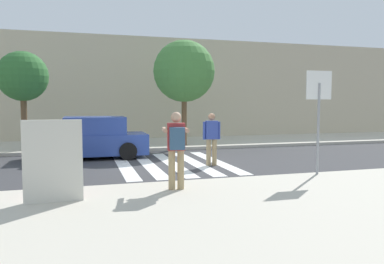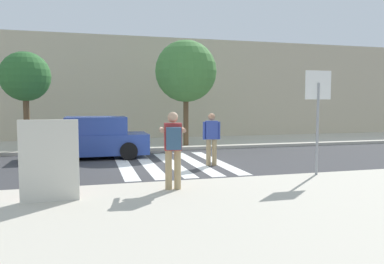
# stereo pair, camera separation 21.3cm
# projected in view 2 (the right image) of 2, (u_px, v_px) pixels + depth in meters

# --- Properties ---
(ground_plane) EXTENTS (120.00, 120.00, 0.00)m
(ground_plane) POSITION_uv_depth(u_px,v_px,m) (173.00, 165.00, 12.54)
(ground_plane) COLOR #38383A
(sidewalk_near) EXTENTS (60.00, 6.00, 0.14)m
(sidewalk_near) POSITION_uv_depth(u_px,v_px,m) (249.00, 216.00, 6.57)
(sidewalk_near) COLOR beige
(sidewalk_near) RESTS_ON ground
(sidewalk_far) EXTENTS (60.00, 4.80, 0.14)m
(sidewalk_far) POSITION_uv_depth(u_px,v_px,m) (147.00, 144.00, 18.31)
(sidewalk_far) COLOR beige
(sidewalk_far) RESTS_ON ground
(building_facade_far) EXTENTS (56.00, 4.00, 5.68)m
(building_facade_far) POSITION_uv_depth(u_px,v_px,m) (136.00, 90.00, 22.33)
(building_facade_far) COLOR beige
(building_facade_far) RESTS_ON ground
(crosswalk_stripe_0) EXTENTS (0.44, 5.20, 0.01)m
(crosswalk_stripe_0) POSITION_uv_depth(u_px,v_px,m) (124.00, 166.00, 12.31)
(crosswalk_stripe_0) COLOR silver
(crosswalk_stripe_0) RESTS_ON ground
(crosswalk_stripe_1) EXTENTS (0.44, 5.20, 0.01)m
(crosswalk_stripe_1) POSITION_uv_depth(u_px,v_px,m) (149.00, 165.00, 12.52)
(crosswalk_stripe_1) COLOR silver
(crosswalk_stripe_1) RESTS_ON ground
(crosswalk_stripe_2) EXTENTS (0.44, 5.20, 0.01)m
(crosswalk_stripe_2) POSITION_uv_depth(u_px,v_px,m) (172.00, 164.00, 12.73)
(crosswalk_stripe_2) COLOR silver
(crosswalk_stripe_2) RESTS_ON ground
(crosswalk_stripe_3) EXTENTS (0.44, 5.20, 0.01)m
(crosswalk_stripe_3) POSITION_uv_depth(u_px,v_px,m) (195.00, 163.00, 12.94)
(crosswalk_stripe_3) COLOR silver
(crosswalk_stripe_3) RESTS_ON ground
(crosswalk_stripe_4) EXTENTS (0.44, 5.20, 0.01)m
(crosswalk_stripe_4) POSITION_uv_depth(u_px,v_px,m) (216.00, 162.00, 13.15)
(crosswalk_stripe_4) COLOR silver
(crosswalk_stripe_4) RESTS_ON ground
(stop_sign) EXTENTS (0.76, 0.08, 2.78)m
(stop_sign) POSITION_uv_depth(u_px,v_px,m) (318.00, 99.00, 9.92)
(stop_sign) COLOR gray
(stop_sign) RESTS_ON sidewalk_near
(photographer_with_backpack) EXTENTS (0.66, 0.90, 1.72)m
(photographer_with_backpack) POSITION_uv_depth(u_px,v_px,m) (173.00, 144.00, 8.24)
(photographer_with_backpack) COLOR tan
(photographer_with_backpack) RESTS_ON sidewalk_near
(pedestrian_crossing) EXTENTS (0.57, 0.29, 1.72)m
(pedestrian_crossing) POSITION_uv_depth(u_px,v_px,m) (212.00, 136.00, 12.27)
(pedestrian_crossing) COLOR tan
(pedestrian_crossing) RESTS_ON ground
(parked_car_blue) EXTENTS (4.10, 1.92, 1.55)m
(parked_car_blue) POSITION_uv_depth(u_px,v_px,m) (93.00, 139.00, 14.03)
(parked_car_blue) COLOR #284293
(parked_car_blue) RESTS_ON ground
(street_tree_west) EXTENTS (2.01, 2.01, 4.01)m
(street_tree_west) POSITION_uv_depth(u_px,v_px,m) (25.00, 77.00, 15.19)
(street_tree_west) COLOR brown
(street_tree_west) RESTS_ON sidewalk_far
(street_tree_center) EXTENTS (2.77, 2.77, 4.74)m
(street_tree_center) POSITION_uv_depth(u_px,v_px,m) (186.00, 71.00, 16.84)
(street_tree_center) COLOR brown
(street_tree_center) RESTS_ON sidewalk_far
(advertising_board) EXTENTS (1.10, 0.11, 1.60)m
(advertising_board) POSITION_uv_depth(u_px,v_px,m) (49.00, 161.00, 7.27)
(advertising_board) COLOR beige
(advertising_board) RESTS_ON sidewalk_near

